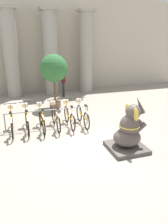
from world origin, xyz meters
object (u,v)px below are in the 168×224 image
(bicycle_3, at_px, (56,118))
(person_pedestrian, at_px, (63,79))
(bicycle_0, at_px, (12,123))
(bicycle_1, at_px, (27,121))
(bicycle_2, at_px, (42,120))
(bicycle_5, at_px, (82,115))
(potted_tree, at_px, (54,70))
(bicycle_4, at_px, (69,116))
(elephant_statue, at_px, (129,132))

(bicycle_3, relative_size, person_pedestrian, 0.95)
(bicycle_0, distance_m, bicycle_1, 0.56)
(bicycle_2, xyz_separation_m, bicycle_5, (1.68, 0.03, 0.00))
(bicycle_0, relative_size, bicycle_1, 1.00)
(bicycle_0, height_order, bicycle_3, same)
(bicycle_2, distance_m, potted_tree, 3.33)
(bicycle_0, height_order, bicycle_5, same)
(bicycle_4, bearing_deg, potted_tree, 91.41)
(person_pedestrian, relative_size, potted_tree, 0.66)
(bicycle_1, height_order, potted_tree, potted_tree)
(bicycle_3, distance_m, person_pedestrian, 5.01)
(bicycle_2, height_order, person_pedestrian, person_pedestrian)
(elephant_statue, bearing_deg, bicycle_0, 144.94)
(bicycle_2, distance_m, bicycle_5, 1.68)
(bicycle_2, relative_size, bicycle_5, 1.00)
(bicycle_2, relative_size, person_pedestrian, 0.95)
(bicycle_0, xyz_separation_m, person_pedestrian, (3.10, 4.78, 0.68))
(bicycle_2, distance_m, elephant_statue, 3.48)
(potted_tree, bearing_deg, bicycle_3, -100.30)
(bicycle_5, xyz_separation_m, person_pedestrian, (0.29, 4.77, 0.68))
(bicycle_3, height_order, person_pedestrian, person_pedestrian)
(bicycle_0, bearing_deg, bicycle_1, 2.65)
(bicycle_1, bearing_deg, elephant_statue, -40.08)
(bicycle_2, xyz_separation_m, person_pedestrian, (1.97, 4.81, 0.68))
(bicycle_4, distance_m, elephant_statue, 2.85)
(potted_tree, bearing_deg, bicycle_2, -110.87)
(bicycle_3, relative_size, bicycle_4, 1.00)
(elephant_statue, bearing_deg, person_pedestrian, 93.68)
(bicycle_4, height_order, elephant_statue, elephant_statue)
(bicycle_3, xyz_separation_m, bicycle_5, (1.12, -0.01, 0.00))
(potted_tree, bearing_deg, bicycle_4, -88.59)
(bicycle_4, bearing_deg, elephant_statue, -62.38)
(bicycle_0, relative_size, potted_tree, 0.63)
(bicycle_0, height_order, potted_tree, potted_tree)
(elephant_statue, bearing_deg, bicycle_4, 117.62)
(bicycle_4, bearing_deg, bicycle_2, -177.14)
(bicycle_4, height_order, person_pedestrian, person_pedestrian)
(bicycle_1, height_order, person_pedestrian, person_pedestrian)
(bicycle_0, height_order, bicycle_2, same)
(bicycle_5, xyz_separation_m, elephant_statue, (0.76, -2.50, 0.18))
(bicycle_5, distance_m, person_pedestrian, 4.83)
(bicycle_5, bearing_deg, bicycle_4, 177.81)
(person_pedestrian, height_order, potted_tree, potted_tree)
(elephant_statue, distance_m, person_pedestrian, 7.31)
(bicycle_0, bearing_deg, potted_tree, 51.46)
(bicycle_0, distance_m, bicycle_4, 2.24)
(bicycle_2, xyz_separation_m, potted_tree, (1.05, 2.76, 1.53))
(bicycle_3, distance_m, bicycle_5, 1.12)
(bicycle_3, xyz_separation_m, person_pedestrian, (1.41, 4.76, 0.68))
(bicycle_2, xyz_separation_m, bicycle_3, (0.56, 0.05, 0.00))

